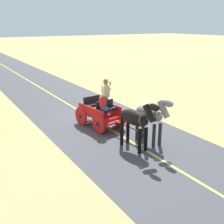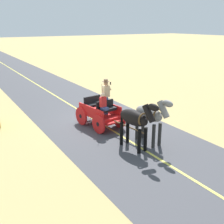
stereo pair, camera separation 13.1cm
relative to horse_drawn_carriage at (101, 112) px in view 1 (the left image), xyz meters
name	(u,v)px [view 1 (the left image)]	position (x,y,z in m)	size (l,w,h in m)	color
ground_plane	(97,121)	(-0.19, -0.79, -0.82)	(200.00, 200.00, 0.00)	tan
road_surface	(97,121)	(-0.19, -0.79, -0.81)	(6.04, 160.00, 0.01)	#424247
road_centre_stripe	(97,121)	(-0.19, -0.79, -0.81)	(0.12, 160.00, 0.00)	#DBCC4C
horse_drawn_carriage	(101,112)	(0.00, 0.00, 0.00)	(1.71, 4.51, 2.50)	red
horse_near_side	(151,115)	(-0.83, 2.95, 0.51)	(0.67, 2.13, 2.21)	gray
horse_off_side	(136,119)	(0.06, 3.06, 0.51)	(0.77, 2.15, 2.21)	black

